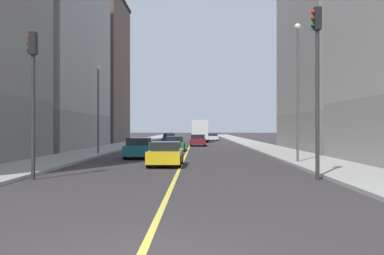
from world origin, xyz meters
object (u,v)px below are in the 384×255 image
(building_left_mid, at_px, (343,56))
(box_truck, at_px, (200,131))
(car_white, at_px, (213,137))
(traffic_light_left_near, at_px, (317,70))
(street_lamp_left_near, at_px, (298,79))
(car_orange, at_px, (170,137))
(building_right_midblock, at_px, (45,51))
(street_lamp_right_near, at_px, (98,100))
(car_blue, at_px, (169,139))
(building_right_distant, at_px, (91,70))
(car_maroon, at_px, (198,140))
(traffic_light_right_near, at_px, (33,84))
(car_green, at_px, (175,144))
(car_teal, at_px, (139,148))
(car_yellow, at_px, (166,154))

(building_left_mid, distance_m, box_truck, 29.18)
(car_white, bearing_deg, traffic_light_left_near, -87.75)
(street_lamp_left_near, bearing_deg, car_orange, 102.21)
(building_left_mid, height_order, car_orange, building_left_mid)
(building_right_midblock, bearing_deg, street_lamp_right_near, -54.54)
(car_blue, height_order, car_orange, car_blue)
(building_right_distant, distance_m, car_orange, 16.85)
(building_right_midblock, relative_size, car_maroon, 4.86)
(building_right_midblock, height_order, traffic_light_right_near, building_right_midblock)
(car_maroon, bearing_deg, box_truck, 88.76)
(traffic_light_right_near, bearing_deg, street_lamp_right_near, 93.35)
(car_maroon, bearing_deg, building_right_distant, 141.59)
(car_green, distance_m, car_white, 35.02)
(building_right_midblock, relative_size, traffic_light_right_near, 3.53)
(building_right_midblock, relative_size, traffic_light_left_near, 3.04)
(car_maroon, bearing_deg, building_left_mid, -38.91)
(building_left_mid, xyz_separation_m, car_blue, (-17.24, 20.35, -8.13))
(car_maroon, relative_size, car_orange, 1.07)
(building_right_midblock, height_order, traffic_light_left_near, building_right_midblock)
(building_right_midblock, height_order, box_truck, building_right_midblock)
(car_orange, relative_size, car_white, 0.91)
(building_right_distant, bearing_deg, car_orange, 39.47)
(car_blue, distance_m, car_maroon, 10.32)
(building_right_distant, distance_m, car_blue, 15.08)
(building_left_mid, bearing_deg, traffic_light_right_near, -129.45)
(building_right_midblock, relative_size, building_right_distant, 1.02)
(car_blue, relative_size, car_white, 1.04)
(car_orange, bearing_deg, car_white, 18.43)
(building_right_midblock, height_order, car_teal, building_right_midblock)
(building_right_midblock, bearing_deg, car_blue, 56.64)
(car_teal, bearing_deg, car_green, 79.03)
(car_yellow, height_order, car_green, car_yellow)
(car_orange, height_order, box_truck, box_truck)
(building_right_distant, xyz_separation_m, street_lamp_right_near, (7.58, -30.32, -6.03))
(traffic_light_left_near, xyz_separation_m, car_blue, (-8.65, 44.65, -3.76))
(building_right_midblock, height_order, car_yellow, building_right_midblock)
(building_right_distant, xyz_separation_m, car_green, (13.12, -23.60, -9.65))
(building_right_midblock, bearing_deg, traffic_light_left_near, -53.97)
(building_left_mid, distance_m, building_right_distant, 36.60)
(car_teal, bearing_deg, building_right_midblock, 128.28)
(building_left_mid, relative_size, building_right_distant, 0.89)
(building_left_mid, relative_size, traffic_light_right_near, 3.10)
(car_teal, xyz_separation_m, box_truck, (4.37, 36.08, 1.00))
(car_yellow, height_order, box_truck, box_truck)
(building_left_mid, distance_m, car_white, 36.58)
(traffic_light_right_near, bearing_deg, traffic_light_left_near, 0.00)
(street_lamp_right_near, bearing_deg, car_maroon, 67.36)
(building_right_midblock, xyz_separation_m, car_white, (17.68, 30.81, -9.20))
(car_maroon, bearing_deg, car_blue, 112.08)
(building_right_distant, height_order, box_truck, building_right_distant)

